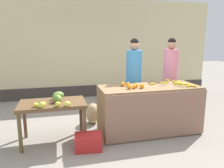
% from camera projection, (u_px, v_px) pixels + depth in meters
% --- Properties ---
extents(ground_plane, '(24.00, 24.00, 0.00)m').
position_uv_depth(ground_plane, '(126.00, 133.00, 4.26)').
color(ground_plane, gray).
extents(market_wall_back, '(7.73, 0.23, 3.01)m').
position_uv_depth(market_wall_back, '(96.00, 50.00, 6.91)').
color(market_wall_back, beige).
rests_on(market_wall_back, ground).
extents(fruit_stall_counter, '(1.93, 0.80, 0.92)m').
position_uv_depth(fruit_stall_counter, '(149.00, 109.00, 4.27)').
color(fruit_stall_counter, olive).
rests_on(fruit_stall_counter, ground).
extents(side_table_wooden, '(1.13, 0.68, 0.73)m').
position_uv_depth(side_table_wooden, '(53.00, 107.00, 3.81)').
color(side_table_wooden, brown).
rests_on(side_table_wooden, ground).
extents(banana_bunch_pile, '(0.79, 0.66, 0.07)m').
position_uv_depth(banana_bunch_pile, '(177.00, 83.00, 4.34)').
color(banana_bunch_pile, gold).
rests_on(banana_bunch_pile, fruit_stall_counter).
extents(orange_pile, '(0.38, 0.34, 0.09)m').
position_uv_depth(orange_pile, '(132.00, 85.00, 4.05)').
color(orange_pile, orange).
rests_on(orange_pile, fruit_stall_counter).
extents(mango_papaya_pile, '(0.61, 0.65, 0.14)m').
position_uv_depth(mango_papaya_pile, '(56.00, 99.00, 3.78)').
color(mango_papaya_pile, yellow).
rests_on(mango_papaya_pile, side_table_wooden).
extents(vendor_woman_blue_shirt, '(0.34, 0.34, 1.82)m').
position_uv_depth(vendor_woman_blue_shirt, '(134.00, 80.00, 4.77)').
color(vendor_woman_blue_shirt, '#33333D').
rests_on(vendor_woman_blue_shirt, ground).
extents(vendor_woman_pink_shirt, '(0.34, 0.34, 1.83)m').
position_uv_depth(vendor_woman_pink_shirt, '(170.00, 78.00, 5.06)').
color(vendor_woman_pink_shirt, '#33333D').
rests_on(vendor_woman_pink_shirt, ground).
extents(produce_crate, '(0.47, 0.36, 0.26)m').
position_uv_depth(produce_crate, '(88.00, 142.00, 3.63)').
color(produce_crate, red).
rests_on(produce_crate, ground).
extents(produce_sack, '(0.34, 0.39, 0.45)m').
position_uv_depth(produce_sack, '(93.00, 113.00, 4.74)').
color(produce_sack, tan).
rests_on(produce_sack, ground).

